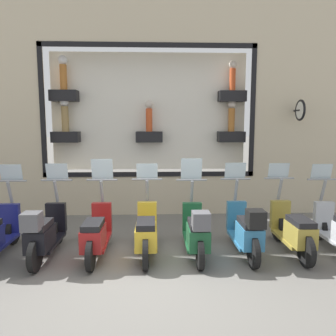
# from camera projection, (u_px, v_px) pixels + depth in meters

# --- Properties ---
(ground_plane) EXTENTS (120.00, 120.00, 0.00)m
(ground_plane) POSITION_uv_depth(u_px,v_px,m) (146.00, 272.00, 5.24)
(ground_plane) COLOR #66635E
(scooter_olive_1) EXTENTS (1.81, 0.61, 1.58)m
(scooter_olive_1) POSITION_uv_depth(u_px,v_px,m) (293.00, 231.00, 5.92)
(scooter_olive_1) COLOR black
(scooter_olive_1) RESTS_ON ground_plane
(scooter_teal_2) EXTENTS (1.81, 0.61, 1.59)m
(scooter_teal_2) POSITION_uv_depth(u_px,v_px,m) (246.00, 230.00, 5.82)
(scooter_teal_2) COLOR black
(scooter_teal_2) RESTS_ON ground_plane
(scooter_green_3) EXTENTS (1.80, 0.60, 1.69)m
(scooter_green_3) POSITION_uv_depth(u_px,v_px,m) (196.00, 231.00, 5.78)
(scooter_green_3) COLOR black
(scooter_green_3) RESTS_ON ground_plane
(scooter_yellow_4) EXTENTS (1.81, 0.61, 1.59)m
(scooter_yellow_4) POSITION_uv_depth(u_px,v_px,m) (146.00, 233.00, 5.81)
(scooter_yellow_4) COLOR black
(scooter_yellow_4) RESTS_ON ground_plane
(scooter_red_5) EXTENTS (1.80, 0.60, 1.68)m
(scooter_red_5) POSITION_uv_depth(u_px,v_px,m) (96.00, 233.00, 5.78)
(scooter_red_5) COLOR black
(scooter_red_5) RESTS_ON ground_plane
(scooter_black_6) EXTENTS (1.81, 0.61, 1.60)m
(scooter_black_6) POSITION_uv_depth(u_px,v_px,m) (44.00, 233.00, 5.68)
(scooter_black_6) COLOR black
(scooter_black_6) RESTS_ON ground_plane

